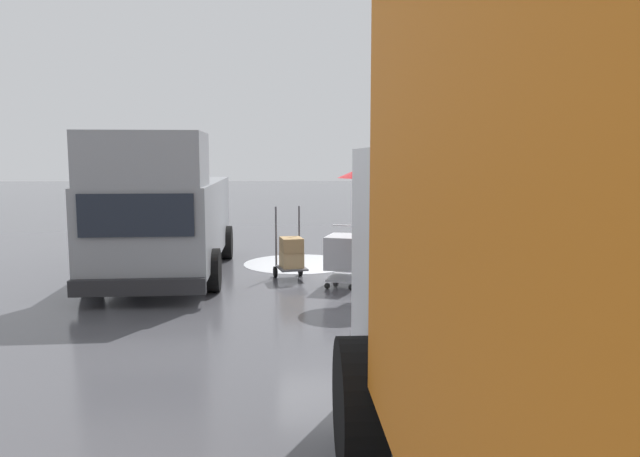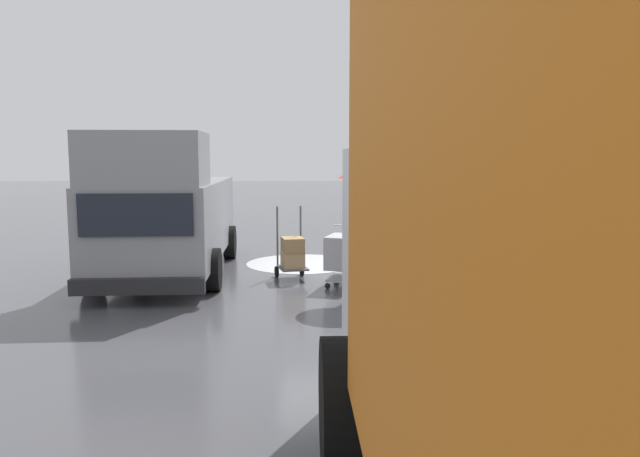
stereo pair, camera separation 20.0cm
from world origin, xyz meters
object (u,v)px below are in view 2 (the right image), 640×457
object	(u,v)px
cargo_van_parked_right	(167,213)
pedestrian_black_side	(420,195)
shopping_cart_vendor	(344,253)
pedestrian_pink_side	(371,199)
hand_dolly_boxes	(292,254)

from	to	relation	value
cargo_van_parked_right	pedestrian_black_side	size ratio (longest dim) A/B	2.53
cargo_van_parked_right	shopping_cart_vendor	world-z (taller)	cargo_van_parked_right
pedestrian_pink_side	shopping_cart_vendor	bearing A→B (deg)	-64.99
pedestrian_pink_side	pedestrian_black_side	size ratio (longest dim) A/B	1.00
shopping_cart_vendor	pedestrian_black_side	bearing A→B (deg)	172.92
hand_dolly_boxes	pedestrian_pink_side	world-z (taller)	pedestrian_pink_side
shopping_cart_vendor	pedestrian_pink_side	xyz separation A→B (m)	(-0.38, 0.82, 1.00)
cargo_van_parked_right	hand_dolly_boxes	distance (m)	2.46
shopping_cart_vendor	hand_dolly_boxes	distance (m)	1.08
pedestrian_black_side	pedestrian_pink_side	bearing A→B (deg)	37.26
shopping_cart_vendor	pedestrian_black_side	size ratio (longest dim) A/B	0.47
shopping_cart_vendor	pedestrian_pink_side	size ratio (longest dim) A/B	0.47
pedestrian_pink_side	pedestrian_black_side	world-z (taller)	same
cargo_van_parked_right	pedestrian_pink_side	bearing A→B (deg)	154.27
hand_dolly_boxes	pedestrian_black_side	bearing A→B (deg)	161.40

